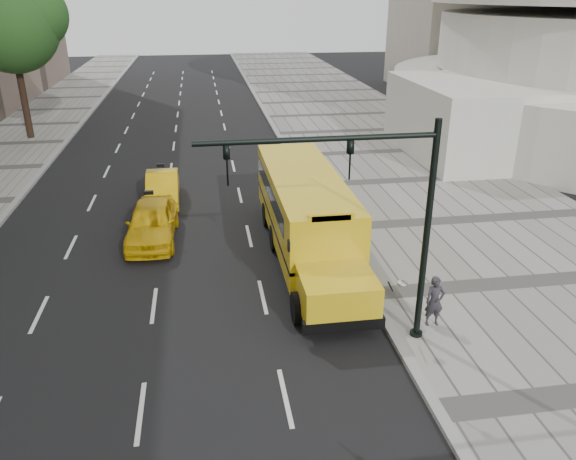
{
  "coord_description": "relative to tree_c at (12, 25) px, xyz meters",
  "views": [
    {
      "loc": [
        0.86,
        -21.0,
        9.31
      ],
      "look_at": [
        3.5,
        -4.0,
        1.9
      ],
      "focal_mm": 35.0,
      "sensor_mm": 36.0,
      "label": 1
    }
  ],
  "objects": [
    {
      "name": "ground",
      "position": [
        10.39,
        -18.18,
        -7.26
      ],
      "size": [
        140.0,
        140.0,
        0.0
      ],
      "primitive_type": "plane",
      "color": "black",
      "rests_on": "ground"
    },
    {
      "name": "sidewalk_museum",
      "position": [
        22.39,
        -18.18,
        -7.19
      ],
      "size": [
        12.0,
        140.0,
        0.15
      ],
      "primitive_type": "cube",
      "color": "gray",
      "rests_on": "ground"
    },
    {
      "name": "curb_museum",
      "position": [
        16.39,
        -18.18,
        -7.19
      ],
      "size": [
        0.3,
        140.0,
        0.15
      ],
      "primitive_type": "cube",
      "color": "gray",
      "rests_on": "ground"
    },
    {
      "name": "tree_c",
      "position": [
        0.0,
        0.0,
        0.0
      ],
      "size": [
        6.55,
        5.82,
        10.13
      ],
      "color": "black",
      "rests_on": "ground"
    },
    {
      "name": "school_bus",
      "position": [
        14.89,
        -19.97,
        -5.5
      ],
      "size": [
        2.96,
        11.56,
        3.19
      ],
      "color": "gold",
      "rests_on": "ground"
    },
    {
      "name": "taxi_near",
      "position": [
        9.06,
        -18.02,
        -6.47
      ],
      "size": [
        2.01,
        4.68,
        1.57
      ],
      "primitive_type": "imported",
      "rotation": [
        0.0,
        0.0,
        -0.03
      ],
      "color": "#E5B40B",
      "rests_on": "ground"
    },
    {
      "name": "taxi_far",
      "position": [
        9.25,
        -13.52,
        -6.57
      ],
      "size": [
        1.58,
        4.25,
        1.39
      ],
      "primitive_type": "imported",
      "rotation": [
        0.0,
        0.0,
        0.03
      ],
      "color": "#E5B40B",
      "rests_on": "ground"
    },
    {
      "name": "pedestrian",
      "position": [
        17.66,
        -25.8,
        -6.33
      ],
      "size": [
        0.58,
        0.39,
        1.56
      ],
      "primitive_type": "imported",
      "rotation": [
        0.0,
        0.0,
        -0.03
      ],
      "color": "#2B2930",
      "rests_on": "sidewalk_museum"
    },
    {
      "name": "traffic_signal",
      "position": [
        15.58,
        -26.26,
        -3.17
      ],
      "size": [
        6.18,
        0.36,
        6.4
      ],
      "color": "black",
      "rests_on": "ground"
    }
  ]
}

